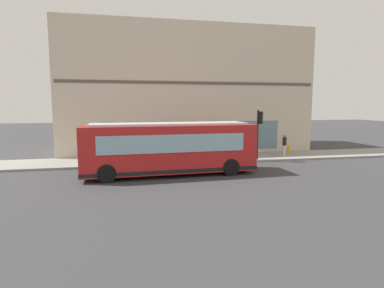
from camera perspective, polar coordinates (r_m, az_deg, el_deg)
name	(u,v)px	position (r m, az deg, el deg)	size (l,w,h in m)	color
ground	(215,172)	(19.47, 4.12, -5.09)	(120.00, 120.00, 0.00)	#38383A
sidewalk_curb	(198,159)	(23.72, 1.14, -2.69)	(3.77, 40.00, 0.15)	gray
building_corner	(182,92)	(29.96, -1.75, 9.38)	(9.68, 21.08, 10.62)	beige
city_bus_nearside	(169,149)	(18.52, -4.13, -0.84)	(2.96, 10.14, 3.07)	red
traffic_light_near_corner	(259,125)	(23.30, 12.12, 3.37)	(0.32, 0.49, 3.59)	black
fire_hydrant	(289,149)	(27.10, 17.12, -0.85)	(0.35, 0.35, 0.74)	yellow
pedestrian_near_building_entrance	(113,146)	(23.69, -14.13, -0.44)	(0.32, 0.32, 1.64)	black
pedestrian_walking_along_curb	(284,144)	(25.78, 16.42, 0.08)	(0.32, 0.32, 1.64)	silver
newspaper_vending_box	(206,154)	(22.53, 2.48, -1.85)	(0.44, 0.43, 0.90)	#263F99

